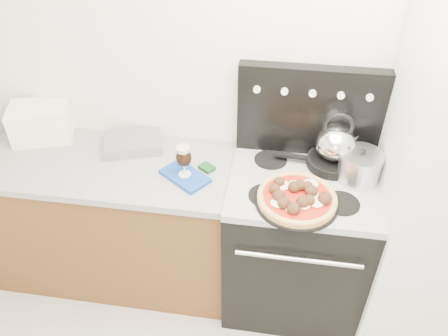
% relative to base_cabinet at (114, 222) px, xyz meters
% --- Properties ---
extents(room_shell, '(3.52, 3.01, 2.52)m').
position_rel_base_cabinet_xyz_m(room_shell, '(1.02, -0.91, 0.82)').
color(room_shell, '#B4ADA2').
rests_on(room_shell, ground).
extents(base_cabinet, '(1.45, 0.60, 0.86)m').
position_rel_base_cabinet_xyz_m(base_cabinet, '(0.00, 0.00, 0.00)').
color(base_cabinet, brown).
rests_on(base_cabinet, ground).
extents(countertop, '(1.48, 0.63, 0.04)m').
position_rel_base_cabinet_xyz_m(countertop, '(0.00, 0.00, 0.45)').
color(countertop, '#969698').
rests_on(countertop, base_cabinet).
extents(stove_body, '(0.76, 0.65, 0.88)m').
position_rel_base_cabinet_xyz_m(stove_body, '(1.10, -0.02, 0.01)').
color(stove_body, black).
rests_on(stove_body, ground).
extents(cooktop, '(0.76, 0.65, 0.04)m').
position_rel_base_cabinet_xyz_m(cooktop, '(1.10, -0.02, 0.47)').
color(cooktop, '#ADADB2').
rests_on(cooktop, stove_body).
extents(backguard, '(0.76, 0.08, 0.50)m').
position_rel_base_cabinet_xyz_m(backguard, '(1.10, 0.25, 0.74)').
color(backguard, black).
rests_on(backguard, cooktop).
extents(toaster_oven, '(0.39, 0.33, 0.20)m').
position_rel_base_cabinet_xyz_m(toaster_oven, '(-0.42, 0.18, 0.57)').
color(toaster_oven, white).
rests_on(toaster_oven, countertop).
extents(foil_sheet, '(0.38, 0.33, 0.06)m').
position_rel_base_cabinet_xyz_m(foil_sheet, '(0.14, 0.16, 0.50)').
color(foil_sheet, silver).
rests_on(foil_sheet, countertop).
extents(oven_mitt, '(0.29, 0.27, 0.02)m').
position_rel_base_cabinet_xyz_m(oven_mitt, '(0.49, -0.07, 0.48)').
color(oven_mitt, '#1742A6').
rests_on(oven_mitt, countertop).
extents(beer_glass, '(0.10, 0.10, 0.18)m').
position_rel_base_cabinet_xyz_m(beer_glass, '(0.49, -0.07, 0.58)').
color(beer_glass, black).
rests_on(beer_glass, oven_mitt).
extents(pizza_pan, '(0.42, 0.42, 0.01)m').
position_rel_base_cabinet_xyz_m(pizza_pan, '(1.07, -0.20, 0.50)').
color(pizza_pan, black).
rests_on(pizza_pan, cooktop).
extents(pizza, '(0.41, 0.41, 0.05)m').
position_rel_base_cabinet_xyz_m(pizza, '(1.07, -0.20, 0.53)').
color(pizza, '#DE8E47').
rests_on(pizza, pizza_pan).
extents(skillet, '(0.29, 0.29, 0.05)m').
position_rel_base_cabinet_xyz_m(skillet, '(1.25, 0.13, 0.51)').
color(skillet, black).
rests_on(skillet, cooktop).
extents(tea_kettle, '(0.26, 0.26, 0.23)m').
position_rel_base_cabinet_xyz_m(tea_kettle, '(1.25, 0.13, 0.65)').
color(tea_kettle, silver).
rests_on(tea_kettle, skillet).
extents(stock_pot, '(0.21, 0.21, 0.15)m').
position_rel_base_cabinet_xyz_m(stock_pot, '(1.37, 0.03, 0.57)').
color(stock_pot, silver).
rests_on(stock_pot, cooktop).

